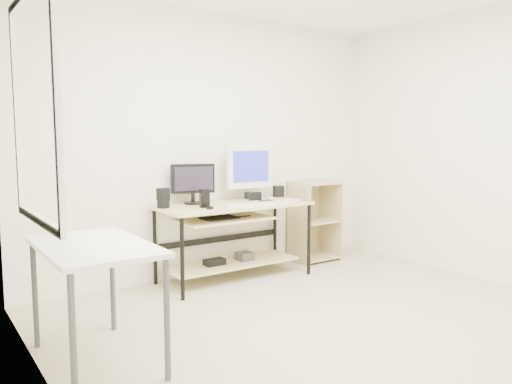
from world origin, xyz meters
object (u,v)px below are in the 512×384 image
at_px(side_table, 94,257).
at_px(black_monitor, 193,181).
at_px(white_imac, 250,168).
at_px(audio_controller, 205,198).
at_px(shelf_unit, 312,220).
at_px(desk, 232,225).

height_order(side_table, black_monitor, black_monitor).
distance_m(white_imac, audio_controller, 0.76).
relative_size(shelf_unit, white_imac, 1.59).
xyz_separation_m(desk, side_table, (-1.65, -1.06, 0.13)).
distance_m(shelf_unit, white_imac, 1.06).
bearing_deg(side_table, black_monitor, 43.27).
xyz_separation_m(black_monitor, white_imac, (0.64, -0.03, 0.11)).
height_order(desk, white_imac, white_imac).
bearing_deg(side_table, shelf_unit, 23.33).
bearing_deg(black_monitor, side_table, -120.44).
bearing_deg(shelf_unit, black_monitor, 178.53).
xyz_separation_m(side_table, audio_controller, (1.31, 0.98, 0.16)).
xyz_separation_m(desk, black_monitor, (-0.32, 0.20, 0.43)).
bearing_deg(white_imac, audio_controller, -157.02).
bearing_deg(audio_controller, shelf_unit, 17.22).
bearing_deg(desk, shelf_unit, 7.77).
bearing_deg(white_imac, shelf_unit, 1.70).
xyz_separation_m(white_imac, audio_controller, (-0.67, -0.25, -0.24)).
distance_m(black_monitor, white_imac, 0.65).
bearing_deg(black_monitor, desk, -15.84).
bearing_deg(black_monitor, audio_controller, -79.81).
height_order(black_monitor, white_imac, white_imac).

